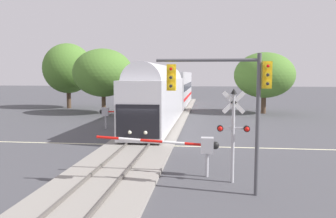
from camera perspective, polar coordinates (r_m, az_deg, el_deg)
name	(u,v)px	position (r m, az deg, el deg)	size (l,w,h in m)	color
ground_plane	(141,145)	(22.38, -4.60, -6.07)	(220.00, 220.00, 0.00)	#47474C
road_centre_stripe	(141,145)	(22.38, -4.60, -6.06)	(44.00, 0.20, 0.01)	beige
railway_track	(141,144)	(22.36, -4.61, -5.84)	(4.40, 80.00, 0.32)	gray
commuter_train	(170,90)	(38.89, 0.29, 3.17)	(3.04, 39.13, 5.16)	silver
crossing_gate_near	(194,146)	(15.41, 4.34, -6.14)	(5.68, 0.40, 1.80)	#B7B7BC
crossing_signal_mast	(233,126)	(14.53, 10.92, -2.80)	(1.36, 0.44, 4.03)	#B2B2B7
crossing_gate_far	(112,112)	(29.20, -9.37, -0.57)	(5.57, 0.40, 1.80)	#B7B7BC
traffic_signal_near_right	(229,89)	(12.91, 10.22, 3.27)	(4.29, 0.38, 5.40)	#4C4C51
oak_behind_train	(103,73)	(40.21, -10.85, 5.99)	(6.95, 6.95, 7.58)	#4C3828
pine_left_background	(68,68)	(48.18, -16.47, 6.55)	(6.65, 6.65, 8.78)	#4C3828
oak_far_right	(264,75)	(41.49, 15.89, 5.49)	(7.03, 7.03, 7.19)	#4C3828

